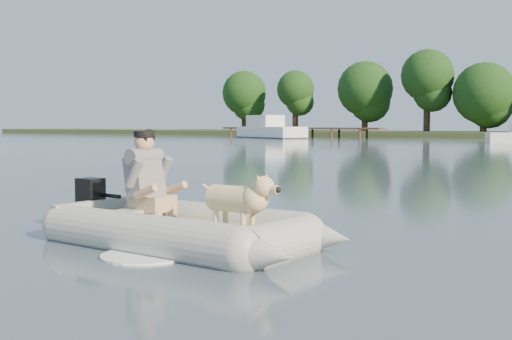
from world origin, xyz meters
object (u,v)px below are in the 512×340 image
Objects in this scene: dock at (300,132)px; dinghy at (186,193)px; dog at (234,204)px; man at (146,174)px; cabin_cruiser at (271,127)px.

dinghy is at bearing -62.79° from dock.
dock is 18.30× the size of dog.
man reaches higher than dinghy.
dinghy is 0.69m from dog.
man is (26.02, -51.94, 0.30)m from dock.
dinghy reaches higher than dock.
dog is 55.72m from cabin_cruiser.
dock is 15.84× the size of man.
cabin_cruiser reaches higher than man.
dog is at bearing 4.57° from dinghy.
man is at bearing -63.39° from dock.
dog is 0.11× the size of cabin_cruiser.
man is at bearing 175.76° from dinghy.
cabin_cruiser is at bearing 123.07° from man.
dog is (1.42, -0.09, -0.27)m from man.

